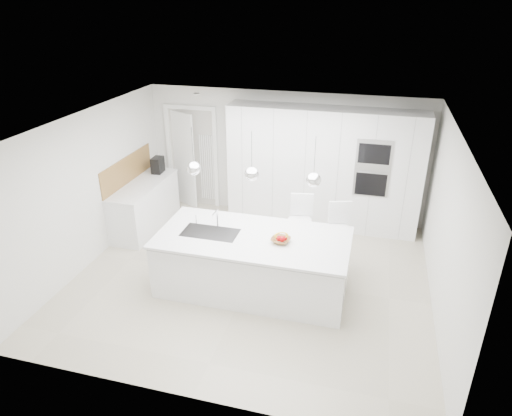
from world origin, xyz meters
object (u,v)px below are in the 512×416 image
(island_base, at_px, (252,265))
(bar_stool_left, at_px, (299,230))
(fruit_bowl, at_px, (281,240))
(espresso_machine, at_px, (158,165))
(bar_stool_right, at_px, (337,238))

(island_base, xyz_separation_m, bar_stool_left, (0.54, 1.00, 0.16))
(fruit_bowl, distance_m, espresso_machine, 3.66)
(island_base, relative_size, fruit_bowl, 10.20)
(espresso_machine, distance_m, bar_stool_left, 3.30)
(espresso_machine, relative_size, bar_stool_left, 0.26)
(fruit_bowl, height_order, bar_stool_left, bar_stool_left)
(island_base, bearing_deg, bar_stool_right, 37.59)
(island_base, bearing_deg, bar_stool_left, 61.87)
(fruit_bowl, relative_size, espresso_machine, 0.88)
(bar_stool_left, xyz_separation_m, bar_stool_right, (0.63, -0.10, -0.01))
(island_base, distance_m, espresso_machine, 3.36)
(bar_stool_left, bearing_deg, bar_stool_right, -18.62)
(fruit_bowl, distance_m, bar_stool_left, 1.08)
(fruit_bowl, height_order, bar_stool_right, bar_stool_right)
(espresso_machine, bearing_deg, island_base, -42.94)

